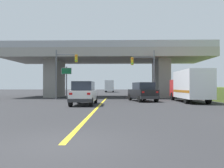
% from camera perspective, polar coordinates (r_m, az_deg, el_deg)
% --- Properties ---
extents(ground, '(160.00, 160.00, 0.00)m').
position_cam_1_polar(ground, '(33.82, -1.14, -3.32)').
color(ground, '#2B2B2D').
extents(overpass_bridge, '(29.24, 9.83, 7.62)m').
position_cam_1_polar(overpass_bridge, '(33.99, -1.13, 5.72)').
color(overpass_bridge, gray).
rests_on(overpass_bridge, ground).
extents(lane_divider_stripe, '(0.20, 24.93, 0.01)m').
position_cam_1_polar(lane_divider_stripe, '(18.64, -3.26, -5.52)').
color(lane_divider_stripe, yellow).
rests_on(lane_divider_stripe, ground).
extents(suv_lead, '(1.90, 4.74, 2.02)m').
position_cam_1_polar(suv_lead, '(19.48, -7.15, -2.33)').
color(suv_lead, silver).
rests_on(suv_lead, ground).
extents(suv_crossing, '(2.98, 4.79, 2.02)m').
position_cam_1_polar(suv_crossing, '(24.18, 7.84, -1.99)').
color(suv_crossing, black).
rests_on(suv_crossing, ground).
extents(box_truck, '(2.33, 7.57, 3.17)m').
position_cam_1_polar(box_truck, '(23.93, 19.29, -0.42)').
color(box_truck, red).
rests_on(box_truck, ground).
extents(traffic_signal_nearside, '(2.98, 0.36, 6.09)m').
position_cam_1_polar(traffic_signal_nearside, '(28.16, 8.83, 3.85)').
color(traffic_signal_nearside, '#56595E').
rests_on(traffic_signal_nearside, ground).
extents(traffic_signal_farside, '(2.73, 0.36, 6.12)m').
position_cam_1_polar(traffic_signal_farside, '(28.25, -12.41, 4.06)').
color(traffic_signal_farside, '#56595E').
rests_on(traffic_signal_farside, ground).
extents(highway_sign, '(1.40, 0.17, 4.30)m').
position_cam_1_polar(highway_sign, '(31.13, -11.55, 2.18)').
color(highway_sign, '#56595E').
rests_on(highway_sign, ground).
extents(semi_truck_distant, '(2.33, 7.24, 3.20)m').
position_cam_1_polar(semi_truck_distant, '(61.76, -0.63, -0.53)').
color(semi_truck_distant, navy).
rests_on(semi_truck_distant, ground).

